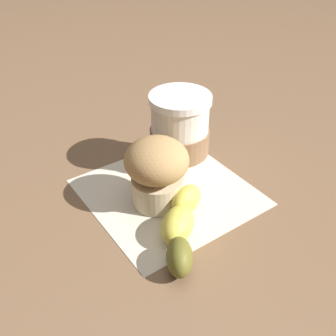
{
  "coord_description": "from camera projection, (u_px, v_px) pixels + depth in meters",
  "views": [
    {
      "loc": [
        0.37,
        -0.22,
        0.35
      ],
      "look_at": [
        0.0,
        0.0,
        0.04
      ],
      "focal_mm": 42.0,
      "sensor_mm": 36.0,
      "label": 1
    }
  ],
  "objects": [
    {
      "name": "ground_plane",
      "position": [
        168.0,
        192.0,
        0.56
      ],
      "size": [
        3.0,
        3.0,
        0.0
      ],
      "primitive_type": "plane",
      "color": "brown"
    },
    {
      "name": "paper_napkin",
      "position": [
        168.0,
        192.0,
        0.56
      ],
      "size": [
        0.23,
        0.23,
        0.0
      ],
      "primitive_type": "cube",
      "rotation": [
        0.0,
        0.0,
        0.07
      ],
      "color": "beige",
      "rests_on": "ground_plane"
    },
    {
      "name": "coffee_cup",
      "position": [
        180.0,
        133.0,
        0.58
      ],
      "size": [
        0.09,
        0.09,
        0.12
      ],
      "color": "silver",
      "rests_on": "paper_napkin"
    },
    {
      "name": "muffin",
      "position": [
        157.0,
        170.0,
        0.51
      ],
      "size": [
        0.08,
        0.08,
        0.1
      ],
      "color": "beige",
      "rests_on": "paper_napkin"
    },
    {
      "name": "banana",
      "position": [
        182.0,
        225.0,
        0.47
      ],
      "size": [
        0.13,
        0.12,
        0.04
      ],
      "color": "#D6CC4C",
      "rests_on": "paper_napkin"
    }
  ]
}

